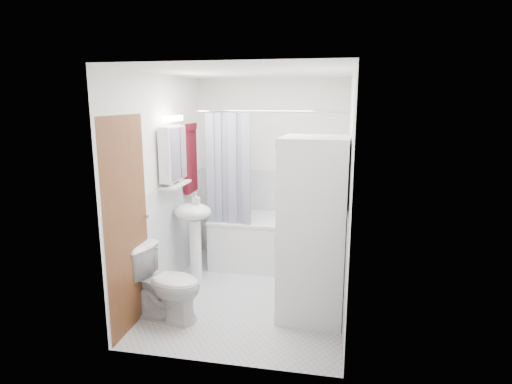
% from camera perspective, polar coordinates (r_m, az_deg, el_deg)
% --- Properties ---
extents(floor, '(2.60, 2.60, 0.00)m').
position_cam_1_polar(floor, '(4.91, -0.56, -13.51)').
color(floor, silver).
rests_on(floor, ground).
extents(room_walls, '(2.60, 2.60, 2.60)m').
position_cam_1_polar(room_walls, '(4.47, -0.60, 3.94)').
color(room_walls, white).
rests_on(room_walls, ground).
extents(wainscot, '(1.98, 2.58, 2.58)m').
position_cam_1_polar(wainscot, '(4.95, 0.12, -5.79)').
color(wainscot, white).
rests_on(wainscot, ground).
extents(door, '(0.05, 2.00, 2.00)m').
position_cam_1_polar(door, '(4.36, -14.45, -3.21)').
color(door, brown).
rests_on(door, ground).
extents(bathtub, '(1.68, 0.80, 0.64)m').
position_cam_1_polar(bathtub, '(5.59, 2.88, -6.33)').
color(bathtub, white).
rests_on(bathtub, ground).
extents(tub_spout, '(0.04, 0.12, 0.04)m').
position_cam_1_polar(tub_spout, '(5.73, 5.41, 0.36)').
color(tub_spout, silver).
rests_on(tub_spout, room_walls).
extents(curtain_rod, '(1.86, 0.02, 0.02)m').
position_cam_1_polar(curtain_rod, '(4.97, 2.51, 10.70)').
color(curtain_rod, silver).
rests_on(curtain_rod, room_walls).
extents(shower_curtain, '(0.55, 0.02, 1.45)m').
position_cam_1_polar(shower_curtain, '(5.16, -3.70, 2.36)').
color(shower_curtain, '#121840').
rests_on(shower_curtain, curtain_rod).
extents(sink, '(0.44, 0.37, 1.04)m').
position_cam_1_polar(sink, '(5.09, -8.32, -4.20)').
color(sink, white).
rests_on(sink, ground).
extents(medicine_cabinet, '(0.13, 0.50, 0.71)m').
position_cam_1_polar(medicine_cabinet, '(4.82, -11.00, 5.26)').
color(medicine_cabinet, white).
rests_on(medicine_cabinet, room_walls).
extents(shelf, '(0.18, 0.54, 0.02)m').
position_cam_1_polar(shelf, '(4.87, -10.67, 0.98)').
color(shelf, silver).
rests_on(shelf, room_walls).
extents(shower_caddy, '(0.22, 0.06, 0.02)m').
position_cam_1_polar(shower_caddy, '(5.68, 5.94, 2.20)').
color(shower_caddy, silver).
rests_on(shower_caddy, room_walls).
extents(towel, '(0.07, 0.36, 0.88)m').
position_cam_1_polar(towel, '(5.44, -8.75, 4.61)').
color(towel, '#5D0E18').
rests_on(towel, room_walls).
extents(washer_dryer, '(0.67, 0.66, 1.79)m').
position_cam_1_polar(washer_dryer, '(4.20, 7.63, -4.95)').
color(washer_dryer, white).
rests_on(washer_dryer, ground).
extents(toilet, '(0.81, 0.54, 0.73)m').
position_cam_1_polar(toilet, '(4.37, -11.91, -11.87)').
color(toilet, white).
rests_on(toilet, ground).
extents(soap_pump, '(0.08, 0.17, 0.08)m').
position_cam_1_polar(soap_pump, '(4.99, -8.00, -1.58)').
color(soap_pump, gray).
rests_on(soap_pump, sink).
extents(shelf_bottle, '(0.07, 0.18, 0.07)m').
position_cam_1_polar(shelf_bottle, '(4.72, -11.36, 1.21)').
color(shelf_bottle, gray).
rests_on(shelf_bottle, shelf).
extents(shelf_cup, '(0.10, 0.09, 0.10)m').
position_cam_1_polar(shelf_cup, '(4.96, -10.18, 1.96)').
color(shelf_cup, gray).
rests_on(shelf_cup, shelf).
extents(shampoo_a, '(0.13, 0.17, 0.13)m').
position_cam_1_polar(shampoo_a, '(5.67, 5.44, 2.97)').
color(shampoo_a, gray).
rests_on(shampoo_a, shower_caddy).
extents(shampoo_b, '(0.08, 0.21, 0.08)m').
position_cam_1_polar(shampoo_b, '(5.66, 6.65, 2.67)').
color(shampoo_b, '#265E9A').
rests_on(shampoo_b, shower_caddy).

